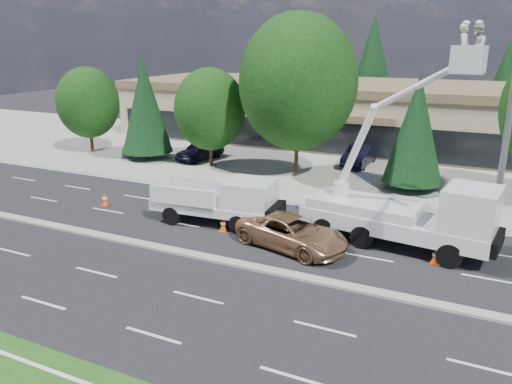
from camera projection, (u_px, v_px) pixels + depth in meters
The scene contains 22 objects.
ground at pixel (237, 265), 21.67m from camera, with size 140.00×140.00×0.00m, color black.
concrete_apron at pixel (355, 165), 38.96m from camera, with size 140.00×22.00×0.01m, color gray.
road_median at pixel (237, 264), 21.65m from camera, with size 120.00×0.55×0.12m, color gray.
strip_mall at pixel (384, 113), 46.76m from camera, with size 50.40×15.40×5.50m.
tree_front_a at pixel (88, 103), 42.39m from camera, with size 5.24×5.24×7.27m.
tree_front_b at pixel (145, 106), 39.92m from camera, with size 4.07×4.07×8.01m.
tree_front_c at pixel (210, 109), 37.45m from camera, with size 5.39×5.39×7.48m.
tree_front_d at pixel (298, 82), 33.94m from camera, with size 8.12×8.12×11.27m.
tree_front_e at pixel (416, 129), 31.43m from camera, with size 3.77×3.77×7.43m.
tree_back_a at pixel (263, 80), 64.05m from camera, with size 4.18×4.18×8.23m.
tree_back_b at pixel (372, 66), 57.71m from camera, with size 6.17×6.17×12.16m.
tree_back_c at pixel (504, 84), 52.45m from camera, with size 4.67×4.67×9.21m.
signal_mast at pixel (512, 119), 21.89m from camera, with size 2.76×10.16×9.00m.
utility_pickup at pixel (222, 205), 26.29m from camera, with size 6.69×3.00×2.50m.
bucket_truck at pixel (413, 204), 22.80m from camera, with size 9.00×3.73×10.11m.
traffic_cone_a at pixel (105, 200), 29.42m from camera, with size 0.40×0.40×0.70m.
traffic_cone_b at pixel (223, 225), 25.42m from camera, with size 0.40×0.40×0.70m.
traffic_cone_c at pixel (299, 238), 23.75m from camera, with size 0.40×0.40×0.70m.
traffic_cone_d at pixel (435, 256), 21.72m from camera, with size 0.40×0.40×0.70m.
minivan at pixel (292, 232), 23.27m from camera, with size 2.51×5.44×1.51m, color #A4754F.
parked_car_west at pixel (200, 150), 40.59m from camera, with size 1.84×4.58×1.56m, color black.
parked_car_east at pixel (360, 155), 38.73m from camera, with size 1.70×4.87×1.61m, color black.
Camera 1 is at (9.22, -17.54, 9.36)m, focal length 35.00 mm.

